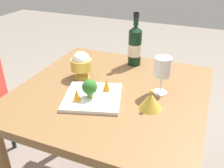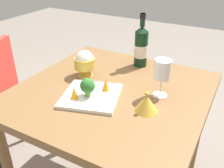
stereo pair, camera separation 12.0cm
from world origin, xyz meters
TOP-DOWN VIEW (x-y plane):
  - dining_table at (0.00, 0.00)m, footprint 0.89×0.89m
  - wine_bottle at (-0.33, 0.01)m, footprint 0.08×0.08m
  - wine_glass at (-0.06, 0.22)m, footprint 0.08×0.08m
  - rice_bowl at (-0.06, -0.20)m, footprint 0.11×0.11m
  - rice_bowl_lid at (0.09, 0.21)m, footprint 0.10×0.10m
  - serving_plate at (0.11, -0.05)m, footprint 0.31×0.31m
  - broccoli_floret at (0.13, -0.05)m, footprint 0.07×0.07m
  - carrot_garnish_left at (0.04, -0.01)m, footprint 0.04×0.04m
  - carrot_garnish_right at (0.17, -0.09)m, footprint 0.03×0.03m

SIDE VIEW (x-z plane):
  - dining_table at x=0.00m, z-range 0.28..1.02m
  - serving_plate at x=0.11m, z-range 0.74..0.75m
  - rice_bowl_lid at x=0.09m, z-range 0.73..0.82m
  - carrot_garnish_right at x=0.17m, z-range 0.75..0.81m
  - carrot_garnish_left at x=0.04m, z-range 0.75..0.81m
  - broccoli_floret at x=0.13m, z-range 0.76..0.85m
  - rice_bowl at x=-0.06m, z-range 0.74..0.88m
  - wine_bottle at x=-0.33m, z-range 0.70..1.00m
  - wine_glass at x=-0.06m, z-range 0.78..0.96m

